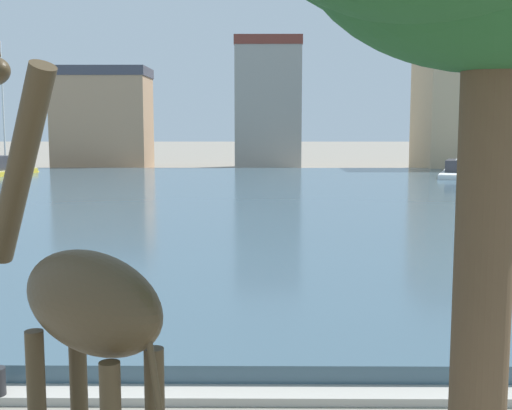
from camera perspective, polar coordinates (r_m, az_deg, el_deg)
The scene contains 8 objects.
harbor_water at distance 31.01m, azimuth 2.53°, elevation 0.28°, with size 88.89×43.57×0.39m, color #3D5666.
quay_edge_coping at distance 9.57m, azimuth 7.52°, elevation -16.01°, with size 88.89×0.50×0.12m, color #ADA89E.
giraffe_statue at distance 5.49m, azimuth -14.90°, elevation -8.71°, with size 2.17×2.03×4.54m.
sailboat_white at distance 47.22m, azimuth 17.02°, elevation 2.63°, with size 4.81×9.27×5.95m.
sailboat_yellow at distance 48.34m, azimuth -20.81°, elevation 2.69°, with size 3.29×7.00×9.37m.
townhouse_corner_house at distance 58.31m, azimuth -13.07°, elevation 7.28°, with size 7.97×5.31×8.61m.
townhouse_wide_warehouse at distance 58.14m, azimuth 1.03°, elevation 8.75°, with size 5.72×5.26×11.22m.
townhouse_end_terrace at distance 57.68m, azimuth 17.58°, elevation 8.57°, with size 7.40×7.66×11.48m.
Camera 1 is at (-1.14, -2.02, 3.78)m, focal length 46.32 mm.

